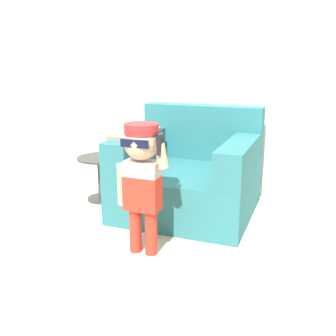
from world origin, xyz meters
name	(u,v)px	position (x,y,z in m)	size (l,w,h in m)	color
ground_plane	(186,216)	(0.00, 0.00, 0.00)	(10.00, 10.00, 0.00)	beige
wall_back	(215,55)	(0.00, 0.79, 1.30)	(10.00, 0.05, 2.60)	silver
armchair	(189,175)	(-0.03, 0.14, 0.31)	(1.10, 1.03, 0.87)	#286B70
person_child	(142,169)	(-0.07, -0.71, 0.59)	(0.36, 0.27, 0.88)	red
side_table	(102,174)	(-0.86, 0.11, 0.25)	(0.43, 0.43, 0.41)	#333333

